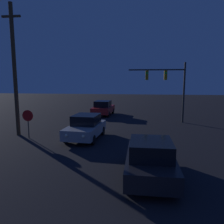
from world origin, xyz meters
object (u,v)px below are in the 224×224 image
car_mid (86,127)px  car_far (103,108)px  stop_sign (28,119)px  traffic_signal_mast (169,82)px  car_near (150,159)px  utility_pole (15,69)px

car_mid → car_far: 10.32m
car_mid → stop_sign: bearing=10.8°
car_mid → traffic_signal_mast: traffic_signal_mast is taller
traffic_signal_mast → stop_sign: traffic_signal_mast is taller
car_near → traffic_signal_mast: traffic_signal_mast is taller
traffic_signal_mast → stop_sign: bearing=-145.5°
car_far → traffic_signal_mast: size_ratio=0.76×
car_near → traffic_signal_mast: (2.34, 12.58, 3.03)m
car_near → car_far: bearing=106.4°
stop_sign → car_mid: bearing=6.3°
utility_pole → car_near: bearing=-33.2°
car_near → car_mid: 7.15m
car_far → car_near: bearing=-70.0°
car_far → traffic_signal_mast: traffic_signal_mast is taller
car_far → utility_pole: 11.77m
car_far → stop_sign: bearing=-104.3°
traffic_signal_mast → utility_pole: (-11.75, -6.41, 0.98)m
car_mid → car_far: size_ratio=1.00×
car_mid → traffic_signal_mast: (6.50, 6.77, 3.03)m
stop_sign → utility_pole: utility_pole is taller
car_near → utility_pole: bearing=147.3°
car_near → car_far: same height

